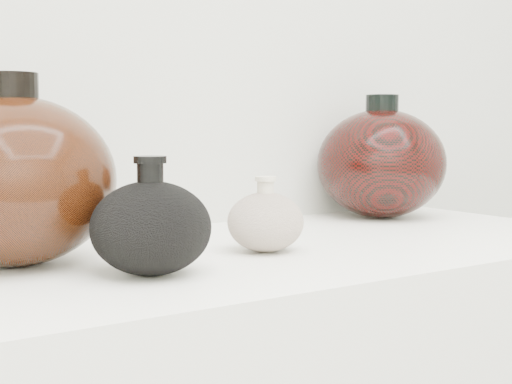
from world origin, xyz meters
TOP-DOWN VIEW (x-y plane):
  - black_gourd_vase at (-0.16, 0.87)m, footprint 0.17×0.17m
  - cream_gourd_vase at (0.03, 0.92)m, footprint 0.12×0.12m
  - left_round_pot at (-0.27, 1.01)m, footprint 0.31×0.31m
  - right_round_pot at (0.41, 1.10)m, footprint 0.26×0.26m

SIDE VIEW (x-z plane):
  - cream_gourd_vase at x=0.03m, z-range 0.89..0.99m
  - black_gourd_vase at x=-0.16m, z-range 0.89..1.02m
  - right_round_pot at x=0.41m, z-range 0.89..1.11m
  - left_round_pot at x=-0.27m, z-range 0.89..1.12m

